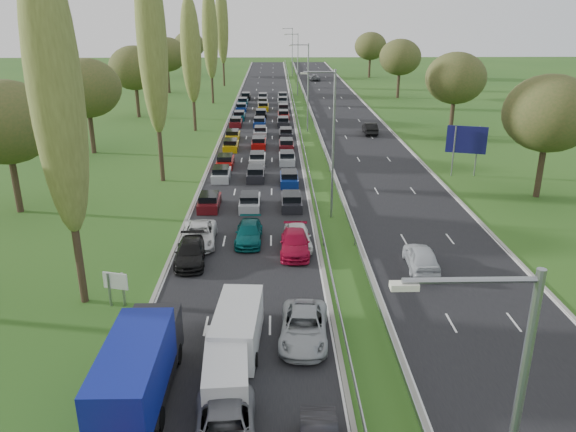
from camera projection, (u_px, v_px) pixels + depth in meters
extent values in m
plane|color=#244F18|center=(307.00, 129.00, 81.48)|extent=(260.00, 260.00, 0.00)
cube|color=black|center=(261.00, 126.00, 83.67)|extent=(10.50, 215.00, 0.04)
cube|color=black|center=(351.00, 125.00, 83.98)|extent=(10.50, 215.00, 0.04)
cube|color=gray|center=(298.00, 122.00, 83.61)|extent=(0.06, 215.00, 0.32)
cube|color=gray|center=(314.00, 122.00, 83.66)|extent=(0.06, 215.00, 0.32)
cylinder|color=gray|center=(333.00, 147.00, 44.70)|extent=(0.18, 0.18, 12.00)
cylinder|color=gray|center=(308.00, 89.00, 77.53)|extent=(0.18, 0.18, 12.00)
cylinder|color=gray|center=(298.00, 65.00, 110.36)|extent=(0.18, 0.18, 12.00)
cylinder|color=gray|center=(292.00, 52.00, 143.19)|extent=(0.18, 0.18, 12.00)
cylinder|color=#2D2116|center=(77.00, 245.00, 32.04)|extent=(0.44, 0.44, 7.20)
ellipsoid|color=#5C642A|center=(55.00, 89.00, 28.99)|extent=(2.80, 2.80, 16.00)
cylinder|color=#2D2116|center=(160.00, 142.00, 55.36)|extent=(0.44, 0.44, 7.92)
ellipsoid|color=#5C642A|center=(152.00, 40.00, 52.01)|extent=(2.80, 2.80, 17.60)
cylinder|color=#2D2116|center=(194.00, 108.00, 79.06)|extent=(0.44, 0.44, 6.48)
ellipsoid|color=#5C642A|center=(191.00, 49.00, 76.32)|extent=(2.80, 2.80, 14.40)
cylinder|color=#2D2116|center=(212.00, 83.00, 102.39)|extent=(0.44, 0.44, 7.20)
ellipsoid|color=#5C642A|center=(210.00, 33.00, 99.34)|extent=(2.80, 2.80, 16.00)
cylinder|color=#2D2116|center=(224.00, 68.00, 125.71)|extent=(0.44, 0.44, 7.92)
ellipsoid|color=#5C642A|center=(222.00, 22.00, 122.37)|extent=(2.80, 2.80, 17.60)
cylinder|color=#2D2116|center=(16.00, 184.00, 47.22)|extent=(0.56, 0.56, 4.84)
ellipsoid|color=#38471E|center=(5.00, 122.00, 45.39)|extent=(8.00, 8.00, 6.80)
cylinder|color=#2D2116|center=(92.00, 133.00, 66.92)|extent=(0.56, 0.56, 4.84)
ellipsoid|color=#38471E|center=(86.00, 88.00, 65.09)|extent=(8.00, 8.00, 6.80)
cylinder|color=#2D2116|center=(138.00, 102.00, 89.43)|extent=(0.56, 0.56, 4.84)
ellipsoid|color=#38471E|center=(135.00, 68.00, 87.60)|extent=(8.00, 8.00, 6.80)
cylinder|color=#2D2116|center=(169.00, 81.00, 115.69)|extent=(0.56, 0.56, 4.84)
ellipsoid|color=#38471E|center=(167.00, 54.00, 113.87)|extent=(8.00, 8.00, 6.80)
cylinder|color=#2D2116|center=(190.00, 66.00, 145.71)|extent=(0.56, 0.56, 4.84)
ellipsoid|color=#38471E|center=(189.00, 45.00, 143.88)|extent=(8.00, 8.00, 6.80)
cylinder|color=#2D2116|center=(540.00, 171.00, 51.06)|extent=(0.56, 0.56, 4.84)
ellipsoid|color=#38471E|center=(549.00, 113.00, 49.24)|extent=(8.00, 8.00, 6.80)
cylinder|color=#2D2116|center=(452.00, 118.00, 76.39)|extent=(0.56, 0.56, 4.84)
ellipsoid|color=#38471E|center=(456.00, 78.00, 74.56)|extent=(8.00, 8.00, 6.80)
cylinder|color=#2D2116|center=(398.00, 85.00, 109.22)|extent=(0.56, 0.56, 4.84)
ellipsoid|color=#38471E|center=(400.00, 57.00, 107.39)|extent=(8.00, 8.00, 6.80)
cylinder|color=#2D2116|center=(369.00, 68.00, 142.05)|extent=(0.56, 0.56, 4.84)
ellipsoid|color=#38471E|center=(371.00, 46.00, 140.22)|extent=(8.00, 8.00, 6.80)
cube|color=#590F14|center=(209.00, 203.00, 48.74)|extent=(1.75, 4.00, 0.80)
cube|color=#B2B7BC|center=(221.00, 175.00, 56.99)|extent=(1.75, 4.00, 0.80)
cube|color=#A50C0A|center=(225.00, 163.00, 61.66)|extent=(1.75, 4.00, 0.80)
cube|color=#BF990C|center=(231.00, 146.00, 68.95)|extent=(1.75, 4.00, 0.80)
cube|color=#BF990C|center=(233.00, 137.00, 74.34)|extent=(1.75, 4.00, 0.80)
cube|color=#590F14|center=(236.00, 123.00, 83.07)|extent=(1.75, 4.00, 0.80)
cube|color=#053F4C|center=(239.00, 117.00, 88.14)|extent=(1.75, 4.00, 0.80)
cube|color=navy|center=(242.00, 109.00, 95.39)|extent=(1.75, 4.00, 0.80)
cube|color=#053F4C|center=(243.00, 103.00, 101.35)|extent=(1.75, 4.00, 0.80)
cube|color=black|center=(246.00, 97.00, 107.82)|extent=(1.75, 4.00, 0.80)
cube|color=#B2B7BC|center=(250.00, 203.00, 48.73)|extent=(1.75, 4.00, 0.80)
cube|color=black|center=(256.00, 175.00, 57.05)|extent=(1.75, 4.00, 0.80)
cube|color=silver|center=(257.00, 160.00, 62.75)|extent=(1.75, 4.00, 0.80)
cube|color=#A50C0A|center=(259.00, 144.00, 70.20)|extent=(1.75, 4.00, 0.80)
cube|color=#B2B7BC|center=(260.00, 133.00, 76.64)|extent=(1.75, 4.00, 0.80)
cube|color=navy|center=(260.00, 123.00, 83.16)|extent=(1.75, 4.00, 0.80)
cube|color=black|center=(261.00, 115.00, 89.60)|extent=(1.75, 4.00, 0.80)
cube|color=#BF990C|center=(263.00, 108.00, 96.39)|extent=(1.75, 4.00, 0.80)
cube|color=silver|center=(263.00, 103.00, 101.25)|extent=(1.75, 4.00, 0.80)
cube|color=slate|center=(263.00, 98.00, 107.08)|extent=(1.75, 4.00, 0.80)
cube|color=black|center=(291.00, 203.00, 48.87)|extent=(1.75, 4.00, 0.80)
cube|color=navy|center=(289.00, 180.00, 55.45)|extent=(1.75, 4.00, 0.80)
cube|color=#B2B7BC|center=(287.00, 159.00, 63.06)|extent=(1.75, 4.00, 0.80)
cube|color=#590F14|center=(286.00, 146.00, 69.25)|extent=(1.75, 4.00, 0.80)
cube|color=black|center=(286.00, 134.00, 75.63)|extent=(1.75, 4.00, 0.80)
cube|color=black|center=(283.00, 123.00, 83.34)|extent=(1.75, 4.00, 0.80)
cube|color=#A50C0A|center=(283.00, 116.00, 88.95)|extent=(1.75, 4.00, 0.80)
cube|color=black|center=(283.00, 109.00, 94.78)|extent=(1.75, 4.00, 0.80)
cube|color=#B2B7BC|center=(282.00, 102.00, 102.21)|extent=(1.75, 4.00, 0.80)
cube|color=#B2B7BC|center=(283.00, 97.00, 107.89)|extent=(1.75, 4.00, 0.80)
imported|color=silver|center=(199.00, 235.00, 41.16)|extent=(2.65, 5.30, 1.44)
imported|color=black|center=(191.00, 253.00, 38.14)|extent=(2.29, 5.03, 1.43)
imported|color=slate|center=(225.00, 431.00, 21.95)|extent=(2.82, 5.54, 1.50)
imported|color=#04484A|center=(249.00, 233.00, 41.56)|extent=(2.02, 4.78, 1.38)
imported|color=#A1A6AB|center=(304.00, 327.00, 29.13)|extent=(2.85, 5.48, 1.47)
imported|color=maroon|center=(295.00, 243.00, 39.71)|extent=(2.26, 5.15, 1.47)
imported|color=white|center=(298.00, 236.00, 40.76)|extent=(2.12, 4.65, 1.55)
imported|color=silver|center=(421.00, 257.00, 37.22)|extent=(2.14, 4.81, 1.61)
imported|color=black|center=(370.00, 128.00, 77.72)|extent=(1.71, 4.75, 1.56)
imported|color=slate|center=(314.00, 77.00, 136.58)|extent=(2.47, 5.23, 1.44)
cube|color=black|center=(143.00, 390.00, 24.37)|extent=(2.24, 8.42, 0.50)
cube|color=navy|center=(133.00, 372.00, 22.82)|extent=(2.34, 6.36, 2.35)
cube|color=silver|center=(113.00, 426.00, 19.87)|extent=(2.28, 0.06, 2.25)
cube|color=black|center=(156.00, 334.00, 27.05)|extent=(2.28, 2.06, 2.20)
cylinder|color=black|center=(157.00, 354.00, 27.26)|extent=(1.96, 1.00, 1.00)
cube|color=silver|center=(226.00, 372.00, 25.10)|extent=(1.93, 4.81, 1.93)
cube|color=black|center=(230.00, 347.00, 27.12)|extent=(1.88, 0.77, 1.54)
cylinder|color=black|center=(212.00, 364.00, 26.77)|extent=(0.24, 0.65, 0.65)
cylinder|color=black|center=(243.00, 407.00, 23.91)|extent=(0.24, 0.65, 0.65)
cube|color=silver|center=(238.00, 327.00, 28.39)|extent=(2.13, 5.34, 2.13)
cube|color=black|center=(240.00, 306.00, 30.63)|extent=(2.08, 0.85, 1.71)
cylinder|color=black|center=(223.00, 323.00, 30.23)|extent=(0.27, 0.73, 0.73)
cylinder|color=black|center=(255.00, 360.00, 27.07)|extent=(0.27, 0.73, 0.73)
cylinder|color=gray|center=(109.00, 289.00, 32.43)|extent=(0.16, 0.16, 2.10)
cylinder|color=gray|center=(123.00, 289.00, 32.44)|extent=(0.16, 0.16, 2.10)
cube|color=white|center=(115.00, 281.00, 32.24)|extent=(1.47, 0.49, 1.00)
cylinder|color=gray|center=(454.00, 151.00, 57.51)|extent=(0.16, 0.16, 5.20)
cylinder|color=gray|center=(477.00, 151.00, 57.56)|extent=(0.16, 0.16, 5.20)
cube|color=#131357|center=(467.00, 140.00, 57.12)|extent=(3.84, 1.31, 2.80)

